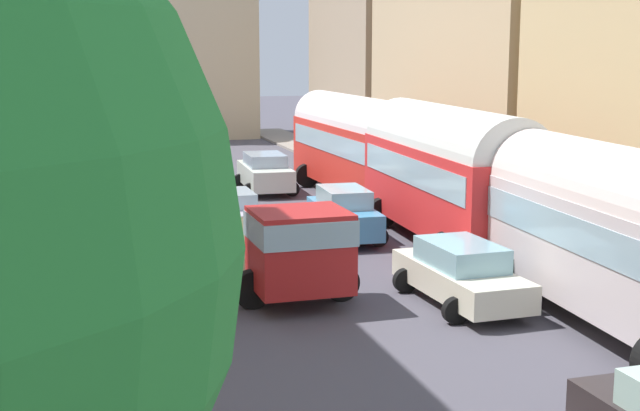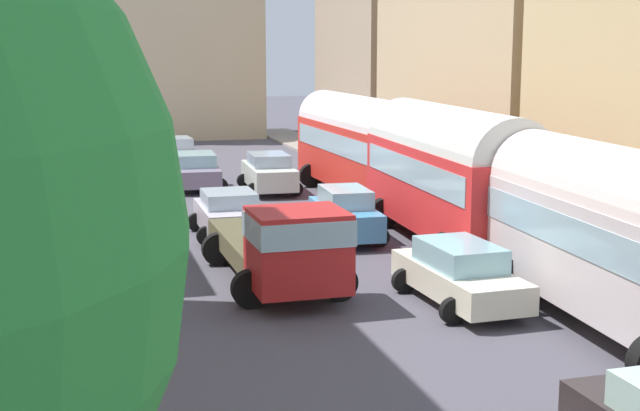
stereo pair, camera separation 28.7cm
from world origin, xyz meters
TOP-DOWN VIEW (x-y plane):
  - ground_plane at (0.00, 27.00)m, footprint 154.00×154.00m
  - sidewalk_left at (-7.25, 27.00)m, footprint 2.50×70.00m
  - sidewalk_right at (7.25, 27.00)m, footprint 2.50×70.00m
  - building_right_3 at (11.04, 35.43)m, footprint 5.07×14.32m
  - building_right_4 at (10.51, 48.95)m, footprint 4.43×10.83m
  - distant_church at (-0.00, 59.45)m, footprint 11.66×6.77m
  - parked_bus_1 at (4.60, 15.50)m, footprint 3.49×9.75m
  - parked_bus_2 at (4.60, 24.50)m, footprint 3.57×9.29m
  - parked_bus_3 at (4.60, 33.50)m, footprint 3.35×9.71m
  - cargo_truck_0 at (-1.52, 20.64)m, footprint 3.12×7.24m
  - car_0 at (-1.70, 27.37)m, footprint 2.41×3.66m
  - car_1 at (-1.38, 37.44)m, footprint 2.52×4.33m
  - car_2 at (-1.45, 43.80)m, footprint 2.27×3.84m
  - car_4 at (2.20, 18.38)m, footprint 2.36×4.41m
  - car_5 at (1.75, 26.00)m, footprint 2.23×4.09m
  - car_6 at (1.42, 35.69)m, footprint 2.41×4.32m
  - pedestrian_1 at (-7.64, 18.15)m, footprint 0.42×0.42m

SIDE VIEW (x-z plane):
  - ground_plane at x=0.00m, z-range 0.00..0.00m
  - sidewalk_left at x=-7.25m, z-range 0.00..0.14m
  - sidewalk_right at x=7.25m, z-range 0.00..0.14m
  - car_4 at x=2.20m, z-range 0.00..1.49m
  - car_0 at x=-1.70m, z-range 0.01..1.48m
  - car_1 at x=-1.38m, z-range 0.01..1.52m
  - car_2 at x=-1.45m, z-range 0.00..1.56m
  - car_6 at x=1.42m, z-range 0.01..1.61m
  - car_5 at x=1.75m, z-range 0.00..1.63m
  - pedestrian_1 at x=-7.64m, z-range 0.14..2.00m
  - cargo_truck_0 at x=-1.52m, z-range 0.04..2.34m
  - parked_bus_1 at x=4.60m, z-range 0.22..4.17m
  - parked_bus_3 at x=4.60m, z-range 0.23..4.29m
  - parked_bus_2 at x=4.60m, z-range 0.22..4.45m
  - building_right_4 at x=10.51m, z-range 0.03..10.24m
  - building_right_3 at x=11.04m, z-range 0.00..10.73m
  - distant_church at x=0.00m, z-range -2.63..16.17m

